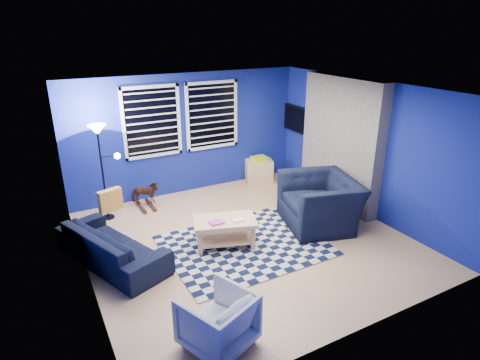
# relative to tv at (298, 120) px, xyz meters

# --- Properties ---
(floor) EXTENTS (5.00, 5.00, 0.00)m
(floor) POSITION_rel_tv_xyz_m (-2.45, -2.00, -1.40)
(floor) COLOR tan
(floor) RESTS_ON ground
(ceiling) EXTENTS (5.00, 5.00, 0.00)m
(ceiling) POSITION_rel_tv_xyz_m (-2.45, -2.00, 1.10)
(ceiling) COLOR white
(ceiling) RESTS_ON wall_back
(wall_back) EXTENTS (5.00, 0.00, 5.00)m
(wall_back) POSITION_rel_tv_xyz_m (-2.45, 0.50, -0.15)
(wall_back) COLOR navy
(wall_back) RESTS_ON floor
(wall_left) EXTENTS (0.00, 5.00, 5.00)m
(wall_left) POSITION_rel_tv_xyz_m (-4.95, -2.00, -0.15)
(wall_left) COLOR navy
(wall_left) RESTS_ON floor
(wall_right) EXTENTS (0.00, 5.00, 5.00)m
(wall_right) POSITION_rel_tv_xyz_m (0.05, -2.00, -0.15)
(wall_right) COLOR navy
(wall_right) RESTS_ON floor
(fireplace) EXTENTS (0.65, 2.00, 2.50)m
(fireplace) POSITION_rel_tv_xyz_m (-0.09, -1.50, -0.20)
(fireplace) COLOR gray
(fireplace) RESTS_ON floor
(window_left) EXTENTS (1.17, 0.06, 1.42)m
(window_left) POSITION_rel_tv_xyz_m (-3.20, 0.46, 0.20)
(window_left) COLOR black
(window_left) RESTS_ON wall_back
(window_right) EXTENTS (1.17, 0.06, 1.42)m
(window_right) POSITION_rel_tv_xyz_m (-1.90, 0.46, 0.20)
(window_right) COLOR black
(window_right) RESTS_ON wall_back
(tv) EXTENTS (0.07, 1.00, 0.58)m
(tv) POSITION_rel_tv_xyz_m (0.00, 0.00, 0.00)
(tv) COLOR black
(tv) RESTS_ON wall_right
(rug) EXTENTS (2.51, 2.02, 0.02)m
(rug) POSITION_rel_tv_xyz_m (-2.56, -2.15, -1.39)
(rug) COLOR black
(rug) RESTS_ON floor
(sofa) EXTENTS (2.11, 1.44, 0.57)m
(sofa) POSITION_rel_tv_xyz_m (-4.55, -1.61, -1.11)
(sofa) COLOR black
(sofa) RESTS_ON floor
(armchair_big) EXTENTS (1.61, 1.49, 0.88)m
(armchair_big) POSITION_rel_tv_xyz_m (-1.01, -2.12, -0.96)
(armchair_big) COLOR black
(armchair_big) RESTS_ON floor
(armchair_bent) EXTENTS (0.92, 0.93, 0.66)m
(armchair_bent) POSITION_rel_tv_xyz_m (-3.88, -3.90, -1.07)
(armchair_bent) COLOR gray
(armchair_bent) RESTS_ON floor
(rocking_horse) EXTENTS (0.43, 0.60, 0.46)m
(rocking_horse) POSITION_rel_tv_xyz_m (-3.56, 0.07, -1.10)
(rocking_horse) COLOR #452C16
(rocking_horse) RESTS_ON floor
(coffee_table) EXTENTS (1.13, 0.86, 0.49)m
(coffee_table) POSITION_rel_tv_xyz_m (-2.84, -2.00, -1.06)
(coffee_table) COLOR #DDB17C
(coffee_table) RESTS_ON rug
(cabinet) EXTENTS (0.70, 0.58, 0.59)m
(cabinet) POSITION_rel_tv_xyz_m (-0.85, 0.25, -1.14)
(cabinet) COLOR #DDB17C
(cabinet) RESTS_ON floor
(floor_lamp) EXTENTS (0.48, 0.30, 1.77)m
(floor_lamp) POSITION_rel_tv_xyz_m (-4.29, -0.05, 0.05)
(floor_lamp) COLOR black
(floor_lamp) RESTS_ON floor
(throw_pillow) EXTENTS (0.40, 0.23, 0.36)m
(throw_pillow) POSITION_rel_tv_xyz_m (-4.40, -1.01, -0.64)
(throw_pillow) COLOR orange
(throw_pillow) RESTS_ON sofa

